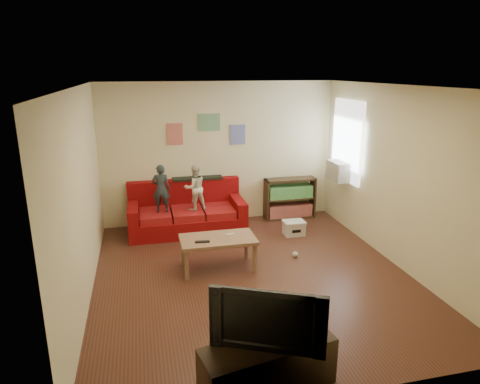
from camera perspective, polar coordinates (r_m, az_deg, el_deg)
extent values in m
cube|color=#532C20|center=(6.40, 1.68, -11.08)|extent=(4.50, 5.00, 0.01)
cube|color=white|center=(5.69, 1.90, 13.96)|extent=(4.50, 5.00, 0.01)
cube|color=beige|center=(8.28, -2.72, 5.19)|extent=(4.50, 0.01, 2.70)
cube|color=beige|center=(3.69, 12.04, -9.47)|extent=(4.50, 0.01, 2.70)
cube|color=beige|center=(5.76, -20.42, -0.72)|extent=(0.01, 5.00, 2.70)
cube|color=beige|center=(6.83, 20.40, 1.81)|extent=(0.01, 5.00, 2.70)
cube|color=maroon|center=(8.02, -7.05, -4.13)|extent=(2.11, 0.95, 0.32)
cube|color=maroon|center=(8.24, -7.45, -0.30)|extent=(2.11, 0.19, 0.58)
cube|color=maroon|center=(7.89, -14.07, -2.62)|extent=(0.19, 0.95, 0.26)
cube|color=maroon|center=(8.08, -0.33, -1.69)|extent=(0.19, 0.95, 0.26)
cube|color=maroon|center=(7.84, -11.24, -3.08)|extent=(0.55, 0.72, 0.13)
cube|color=maroon|center=(7.88, -7.04, -2.80)|extent=(0.55, 0.72, 0.13)
cube|color=maroon|center=(7.95, -2.91, -2.51)|extent=(0.55, 0.72, 0.13)
cube|color=black|center=(8.19, -5.69, 1.83)|extent=(0.95, 0.23, 0.04)
imported|color=#243036|center=(7.68, -10.48, 0.44)|extent=(0.34, 0.25, 0.87)
imported|color=silver|center=(7.73, -6.04, 0.58)|extent=(0.47, 0.40, 0.83)
cube|color=#936B52|center=(6.41, -2.98, -6.35)|extent=(1.11, 0.61, 0.06)
cylinder|color=#936B52|center=(6.22, -7.12, -9.71)|extent=(0.07, 0.07, 0.45)
cylinder|color=#936B52|center=(6.38, 1.95, -8.87)|extent=(0.07, 0.07, 0.45)
cylinder|color=#936B52|center=(6.67, -7.61, -7.86)|extent=(0.07, 0.07, 0.45)
cylinder|color=#936B52|center=(6.83, 0.84, -7.15)|extent=(0.07, 0.07, 0.45)
cube|color=black|center=(6.25, -5.05, -6.61)|extent=(0.21, 0.07, 0.02)
cube|color=white|center=(6.47, -1.31, -5.70)|extent=(0.13, 0.05, 0.03)
cube|color=#3E2E1B|center=(8.52, 3.51, -1.03)|extent=(0.03, 0.31, 0.82)
cube|color=#3E2E1B|center=(8.85, 9.65, -0.59)|extent=(0.03, 0.31, 0.82)
cube|color=#3E2E1B|center=(8.80, 6.55, -3.25)|extent=(1.02, 0.31, 0.03)
cube|color=#3E2E1B|center=(8.57, 6.72, 1.70)|extent=(1.02, 0.31, 0.03)
cube|color=#3E2E1B|center=(8.68, 6.64, -0.81)|extent=(0.96, 0.31, 0.03)
cube|color=brown|center=(8.75, 6.58, -2.40)|extent=(0.90, 0.26, 0.24)
cube|color=#3F8C40|center=(8.64, 6.67, 0.05)|extent=(0.90, 0.26, 0.24)
cube|color=white|center=(8.15, 14.06, 6.62)|extent=(0.04, 1.08, 1.48)
cube|color=#B7B2A3|center=(8.20, 13.05, 2.75)|extent=(0.28, 0.55, 0.35)
cube|color=#D87266|center=(8.09, -8.71, 7.63)|extent=(0.30, 0.01, 0.40)
cube|color=#72B27F|center=(8.14, -4.15, 9.25)|extent=(0.42, 0.01, 0.32)
cube|color=#727FCC|center=(8.28, -0.32, 7.66)|extent=(0.30, 0.01, 0.38)
cube|color=silver|center=(7.87, 7.19, -4.93)|extent=(0.36, 0.27, 0.22)
cube|color=silver|center=(7.82, 7.22, -4.03)|extent=(0.38, 0.29, 0.05)
cube|color=black|center=(7.74, 7.55, -5.23)|extent=(0.16, 0.00, 0.05)
cube|color=black|center=(4.33, 3.74, -22.15)|extent=(1.33, 0.67, 0.48)
imported|color=black|center=(4.02, 3.88, -16.08)|extent=(1.01, 0.57, 0.60)
sphere|color=silver|center=(7.00, 7.37, -8.26)|extent=(0.11, 0.11, 0.09)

